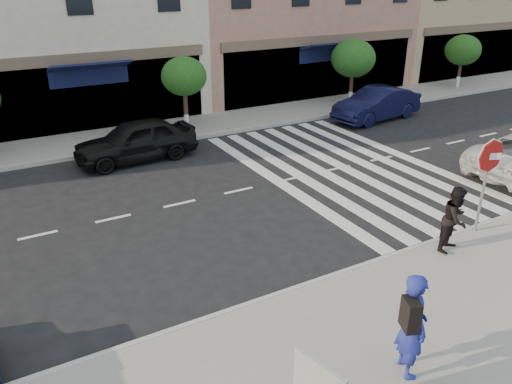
% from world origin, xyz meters
% --- Properties ---
extents(ground, '(120.00, 120.00, 0.00)m').
position_xyz_m(ground, '(0.00, 0.00, 0.00)').
color(ground, black).
rests_on(ground, ground).
extents(sidewalk_near, '(60.00, 4.50, 0.15)m').
position_xyz_m(sidewalk_near, '(0.00, -3.75, 0.07)').
color(sidewalk_near, gray).
rests_on(sidewalk_near, ground).
extents(sidewalk_far, '(60.00, 3.00, 0.15)m').
position_xyz_m(sidewalk_far, '(0.00, 11.00, 0.07)').
color(sidewalk_far, gray).
rests_on(sidewalk_far, ground).
extents(street_tree_c, '(1.90, 1.90, 3.04)m').
position_xyz_m(street_tree_c, '(3.00, 10.80, 2.36)').
color(street_tree_c, '#473323').
rests_on(street_tree_c, sidewalk_far).
extents(street_tree_ea, '(2.20, 2.20, 3.19)m').
position_xyz_m(street_tree_ea, '(12.00, 10.80, 2.39)').
color(street_tree_ea, '#473323').
rests_on(street_tree_ea, sidewalk_far).
extents(street_tree_eb, '(2.00, 2.00, 2.94)m').
position_xyz_m(street_tree_eb, '(20.00, 10.80, 2.22)').
color(street_tree_eb, '#473323').
rests_on(street_tree_eb, sidewalk_far).
extents(stop_sign, '(0.82, 0.41, 2.54)m').
position_xyz_m(stop_sign, '(6.10, -1.67, 1.99)').
color(stop_sign, gray).
rests_on(stop_sign, sidewalk_near).
extents(photographer, '(0.69, 0.82, 1.93)m').
position_xyz_m(photographer, '(0.84, -4.46, 1.11)').
color(photographer, navy).
rests_on(photographer, sidewalk_near).
extents(walker, '(0.96, 0.85, 1.65)m').
position_xyz_m(walker, '(4.76, -2.00, 0.98)').
color(walker, black).
rests_on(walker, sidewalk_near).
extents(car_far_mid, '(4.51, 2.03, 1.51)m').
position_xyz_m(car_far_mid, '(0.03, 8.33, 0.75)').
color(car_far_mid, black).
rests_on(car_far_mid, ground).
extents(car_far_right, '(4.68, 2.15, 1.49)m').
position_xyz_m(car_far_right, '(11.39, 8.16, 0.74)').
color(car_far_right, black).
rests_on(car_far_right, ground).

